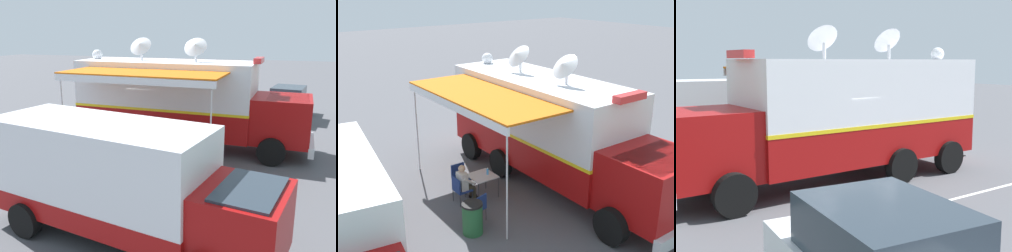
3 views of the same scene
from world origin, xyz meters
The scene contains 13 objects.
ground_plane centered at (0.00, 0.00, 0.00)m, with size 100.00×100.00×0.00m, color #515156.
lot_stripe centered at (-3.23, -1.36, 0.00)m, with size 0.12×4.80×0.01m, color silver.
command_truck centered at (0.05, 0.75, 1.95)m, with size 5.01×9.55×4.53m.
folding_table centered at (2.59, 0.26, 0.67)m, with size 0.82×0.82×0.73m.
water_bottle centered at (2.41, 0.31, 0.83)m, with size 0.07×0.07×0.22m.
folding_chair_at_table centered at (3.39, 0.20, 0.51)m, with size 0.49×0.49×0.87m.
folding_chair_beside_table centered at (2.92, -0.59, 0.51)m, with size 0.49×0.49×0.87m.
folding_chair_spare_by_truck centered at (3.57, 1.46, 0.51)m, with size 0.59×0.59×0.87m.
seated_responder centered at (3.20, 0.21, 0.65)m, with size 0.67×0.56×1.25m.
trash_bin centered at (3.98, 1.83, 0.46)m, with size 0.57×0.57×0.91m.
traffic_cone centered at (0.11, -4.73, 0.28)m, with size 0.36×0.36×0.58m.
support_truck centered at (7.31, 1.39, 1.39)m, with size 3.23×7.05×2.70m.
car_behind_truck centered at (-6.59, 4.84, 0.88)m, with size 4.43×2.50×1.76m.
Camera 1 is at (14.13, 4.87, 4.65)m, focal length 38.77 mm.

